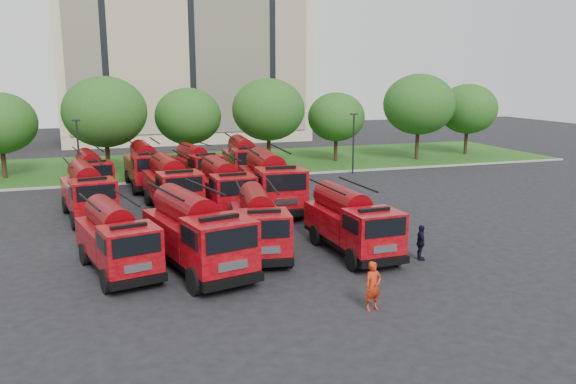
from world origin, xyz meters
name	(u,v)px	position (x,y,z in m)	size (l,w,h in m)	color
ground	(275,240)	(0.00, 0.00, 0.00)	(140.00, 140.00, 0.00)	black
lawn	(198,164)	(0.00, 26.00, 0.06)	(70.00, 16.00, 0.12)	#1A5015
curb	(213,179)	(0.00, 17.90, 0.07)	(70.00, 0.30, 0.14)	gray
apartment_building	(184,41)	(2.00, 47.94, 12.50)	(30.00, 14.18, 25.00)	beige
tree_1	(0,123)	(-16.00, 23.00, 4.55)	(5.71, 5.71, 6.98)	#382314
tree_2	(105,112)	(-8.00, 21.50, 5.35)	(6.72, 6.72, 8.22)	#382314
tree_3	(188,116)	(-1.00, 24.00, 4.68)	(5.88, 5.88, 7.19)	#382314
tree_4	(268,110)	(6.00, 22.50, 5.22)	(6.55, 6.55, 8.01)	#382314
tree_5	(336,117)	(13.00, 23.50, 4.35)	(5.46, 5.46, 6.68)	#382314
tree_6	(419,104)	(21.00, 22.00, 5.49)	(6.89, 6.89, 8.42)	#382314
tree_7	(468,109)	(28.00, 24.00, 4.82)	(6.05, 6.05, 7.39)	#382314
lamp_post_0	(78,150)	(-10.00, 17.20, 2.90)	(0.60, 0.25, 5.11)	black
lamp_post_1	(353,140)	(12.00, 17.20, 2.90)	(0.60, 0.25, 5.11)	black
fire_truck_0	(116,239)	(-7.76, -2.35, 1.45)	(3.61, 6.68, 2.89)	black
fire_truck_1	(196,233)	(-4.48, -3.21, 1.66)	(4.16, 7.63, 3.30)	black
fire_truck_2	(259,222)	(-1.32, -1.68, 1.47)	(3.08, 6.67, 2.93)	black
fire_truck_3	(351,222)	(2.83, -2.97, 1.50)	(2.66, 6.66, 2.99)	black
fire_truck_4	(88,192)	(-9.19, 7.85, 1.57)	(3.48, 7.16, 3.12)	black
fire_truck_5	(171,184)	(-4.28, 8.34, 1.63)	(3.22, 7.35, 3.24)	black
fire_truck_6	(224,187)	(-1.30, 6.79, 1.59)	(2.83, 7.06, 3.16)	black
fire_truck_7	(270,181)	(1.61, 6.56, 1.79)	(3.11, 7.91, 3.56)	black
fire_truck_8	(91,172)	(-9.16, 15.67, 1.46)	(3.24, 6.66, 2.91)	black
fire_truck_9	(146,165)	(-5.31, 16.30, 1.65)	(3.09, 7.38, 3.28)	black
fire_truck_10	(196,165)	(-1.49, 16.61, 1.48)	(3.35, 6.76, 2.94)	black
fire_truck_11	(244,160)	(2.29, 16.55, 1.71)	(3.06, 7.58, 3.39)	black
firefighter_0	(372,310)	(0.88, -9.36, 0.00)	(0.66, 0.48, 1.80)	#B5270D
firefighter_1	(235,283)	(-3.26, -5.23, 0.00)	(0.91, 0.50, 1.87)	#B5270D
firefighter_2	(420,260)	(5.41, -5.00, 0.00)	(0.97, 0.55, 1.65)	black
firefighter_3	(347,228)	(4.41, 1.00, 0.00)	(0.96, 0.49, 1.48)	black
firefighter_4	(106,230)	(-8.23, 4.60, 0.00)	(0.92, 0.60, 1.89)	black
firefighter_5	(300,217)	(2.70, 4.07, 0.00)	(1.41, 0.61, 1.51)	black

